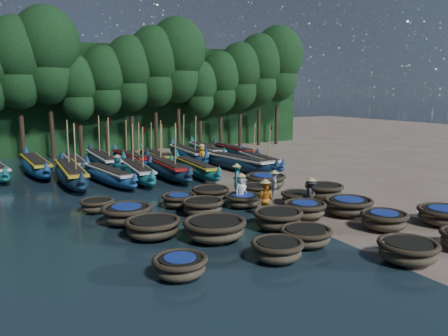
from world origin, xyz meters
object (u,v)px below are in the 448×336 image
coracle_8 (384,220)px  coracle_20 (97,205)px  long_boat_16 (206,151)px  coracle_11 (215,228)px  long_boat_4 (136,171)px  long_boat_6 (196,168)px  coracle_18 (298,197)px  fisherman_0 (241,189)px  long_boat_12 (103,161)px  fisherman_1 (237,178)px  long_boat_14 (155,157)px  fisherman_4 (274,184)px  coracle_3 (408,251)px  coracle_15 (127,214)px  long_boat_2 (71,174)px  coracle_7 (306,236)px  long_boat_5 (166,168)px  coracle_21 (179,200)px  long_boat_17 (234,152)px  coracle_19 (324,191)px  long_boat_10 (36,166)px  fisherman_6 (202,155)px  coracle_22 (210,193)px  long_boat_15 (188,154)px  coracle_24 (265,180)px  long_boat_7 (238,163)px  coracle_17 (243,200)px  coracle_12 (278,219)px  fisherman_5 (118,167)px  coracle_10 (153,227)px  long_boat_13 (131,159)px  coracle_14 (348,206)px  coracle_9 (444,215)px  coracle_23 (257,190)px  long_boat_3 (109,175)px  coracle_6 (277,250)px  fisherman_3 (311,194)px  coracle_13 (305,209)px  coracle_16 (203,206)px  long_boat_11 (75,164)px

coracle_8 → coracle_20: bearing=139.7°
long_boat_16 → coracle_11: bearing=-107.9°
long_boat_4 → long_boat_6: long_boat_4 is taller
coracle_18 → fisherman_0: bearing=157.1°
long_boat_12 → fisherman_1: long_boat_12 is taller
long_boat_14 → fisherman_4: 14.40m
coracle_3 → coracle_15: (-7.00, 8.74, 0.04)m
coracle_15 → long_boat_2: (-0.67, 9.98, 0.15)m
coracle_7 → long_boat_5: long_boat_5 is taller
coracle_21 → long_boat_17: long_boat_17 is taller
coracle_3 → long_boat_17: bearing=74.2°
coracle_7 → coracle_19: bearing=43.7°
coracle_3 → long_boat_10: long_boat_10 is taller
coracle_19 → fisherman_6: (-1.39, 12.13, 0.44)m
coracle_15 → fisherman_1: size_ratio=1.29×
coracle_21 → coracle_11: bearing=-97.4°
coracle_7 → coracle_21: coracle_7 is taller
long_boat_17 → long_boat_5: bearing=-145.7°
coracle_22 → long_boat_15: size_ratio=0.26×
coracle_24 → long_boat_7: size_ratio=0.28×
coracle_17 → fisherman_0: 0.52m
coracle_12 → fisherman_5: 13.91m
long_boat_7 → long_boat_12: bearing=139.2°
coracle_10 → long_boat_13: (4.13, 16.77, 0.11)m
coracle_14 → coracle_12: bearing=-177.7°
coracle_15 → long_boat_14: 16.23m
coracle_9 → coracle_10: size_ratio=1.22×
long_boat_14 → fisherman_4: bearing=-83.4°
coracle_3 → coracle_7: coracle_3 is taller
coracle_15 → long_boat_15: long_boat_15 is taller
coracle_23 → coracle_15: bearing=-168.2°
long_boat_3 → fisherman_6: 8.11m
coracle_10 → long_boat_3: 11.16m
long_boat_14 → coracle_9: bearing=-75.3°
coracle_15 → coracle_20: bearing=106.4°
coracle_6 → long_boat_7: 17.19m
coracle_24 → fisherman_3: size_ratio=1.40×
long_boat_13 → fisherman_4: 14.43m
coracle_13 → coracle_17: 3.36m
long_boat_14 → coracle_23: bearing=-84.6°
coracle_10 → long_boat_12: long_boat_12 is taller
long_boat_2 → long_boat_13: size_ratio=1.11×
coracle_17 → fisherman_1: bearing=67.2°
fisherman_4 → coracle_16: bearing=120.5°
coracle_9 → fisherman_3: size_ratio=1.58×
coracle_3 → long_boat_12: size_ratio=0.26×
coracle_6 → long_boat_11: 21.41m
fisherman_5 → coracle_18: bearing=157.5°
fisherman_6 → coracle_12: bearing=0.8°
long_boat_3 → long_boat_16: 11.96m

